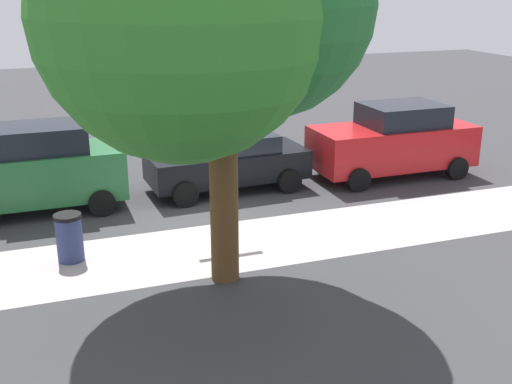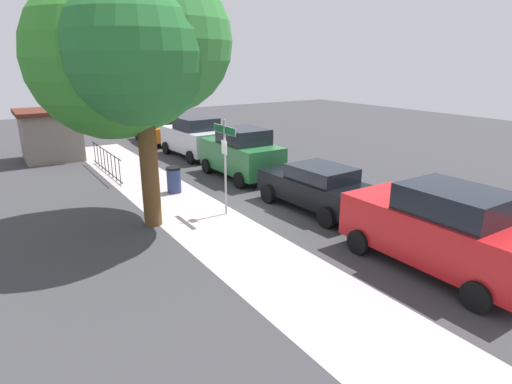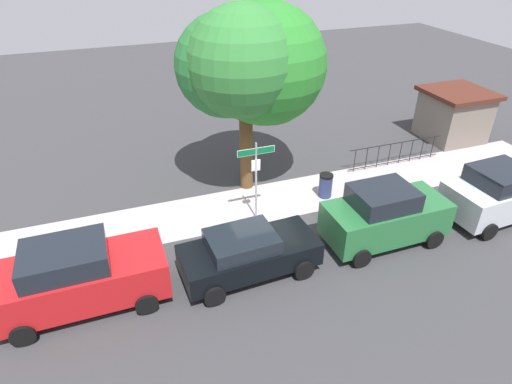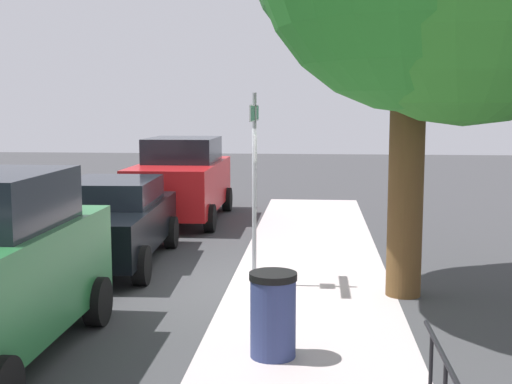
{
  "view_description": "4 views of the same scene",
  "coord_description": "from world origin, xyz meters",
  "px_view_note": "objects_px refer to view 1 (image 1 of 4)",
  "views": [
    {
      "loc": [
        3.45,
        12.99,
        5.36
      ],
      "look_at": [
        -0.91,
        0.77,
        0.95
      ],
      "focal_mm": 43.96,
      "sensor_mm": 36.0,
      "label": 1
    },
    {
      "loc": [
        -11.36,
        6.63,
        4.78
      ],
      "look_at": [
        -1.18,
        0.01,
        0.98
      ],
      "focal_mm": 29.7,
      "sensor_mm": 36.0,
      "label": 2
    },
    {
      "loc": [
        -4.48,
        -12.07,
        9.25
      ],
      "look_at": [
        -0.18,
        -0.07,
        1.42
      ],
      "focal_mm": 30.49,
      "sensor_mm": 36.0,
      "label": 3
    },
    {
      "loc": [
        10.48,
        1.37,
        2.84
      ],
      "look_at": [
        -0.41,
        0.39,
        1.45
      ],
      "focal_mm": 47.24,
      "sensor_mm": 36.0,
      "label": 4
    }
  ],
  "objects_px": {
    "car_red": "(394,141)",
    "car_black": "(229,161)",
    "street_sign": "(211,140)",
    "shade_tree": "(203,5)",
    "trash_bin": "(69,237)",
    "car_green": "(38,169)"
  },
  "relations": [
    {
      "from": "car_red",
      "to": "car_black",
      "type": "height_order",
      "value": "car_red"
    },
    {
      "from": "car_red",
      "to": "car_black",
      "type": "distance_m",
      "value": 4.82
    },
    {
      "from": "street_sign",
      "to": "shade_tree",
      "type": "bearing_deg",
      "value": 73.04
    },
    {
      "from": "shade_tree",
      "to": "trash_bin",
      "type": "xyz_separation_m",
      "value": [
        2.35,
        -1.97,
        -4.48
      ]
    },
    {
      "from": "street_sign",
      "to": "trash_bin",
      "type": "height_order",
      "value": "street_sign"
    },
    {
      "from": "car_green",
      "to": "car_black",
      "type": "bearing_deg",
      "value": 179.56
    },
    {
      "from": "car_red",
      "to": "car_green",
      "type": "bearing_deg",
      "value": -2.47
    },
    {
      "from": "street_sign",
      "to": "trash_bin",
      "type": "bearing_deg",
      "value": 9.14
    },
    {
      "from": "shade_tree",
      "to": "car_red",
      "type": "relative_size",
      "value": 1.56
    },
    {
      "from": "shade_tree",
      "to": "car_red",
      "type": "distance_m",
      "value": 9.23
    },
    {
      "from": "street_sign",
      "to": "shade_tree",
      "type": "relative_size",
      "value": 0.42
    },
    {
      "from": "car_green",
      "to": "trash_bin",
      "type": "xyz_separation_m",
      "value": [
        -0.47,
        3.23,
        -0.55
      ]
    },
    {
      "from": "trash_bin",
      "to": "car_green",
      "type": "bearing_deg",
      "value": -81.75
    },
    {
      "from": "shade_tree",
      "to": "car_red",
      "type": "xyz_separation_m",
      "value": [
        -6.79,
        -4.85,
        -3.95
      ]
    },
    {
      "from": "car_black",
      "to": "car_green",
      "type": "xyz_separation_m",
      "value": [
        4.8,
        -0.0,
        0.26
      ]
    },
    {
      "from": "street_sign",
      "to": "car_green",
      "type": "height_order",
      "value": "street_sign"
    },
    {
      "from": "car_red",
      "to": "car_green",
      "type": "relative_size",
      "value": 1.12
    },
    {
      "from": "street_sign",
      "to": "trash_bin",
      "type": "relative_size",
      "value": 3.11
    },
    {
      "from": "shade_tree",
      "to": "trash_bin",
      "type": "distance_m",
      "value": 5.43
    },
    {
      "from": "street_sign",
      "to": "car_red",
      "type": "relative_size",
      "value": 0.66
    },
    {
      "from": "car_black",
      "to": "car_green",
      "type": "distance_m",
      "value": 4.81
    },
    {
      "from": "car_red",
      "to": "trash_bin",
      "type": "bearing_deg",
      "value": 17.12
    }
  ]
}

